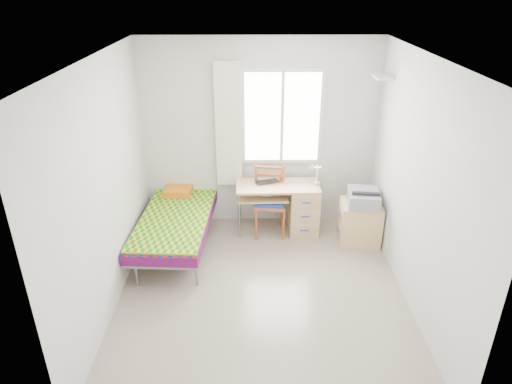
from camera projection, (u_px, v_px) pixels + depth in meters
floor at (262, 292)px, 5.20m from camera, size 3.50×3.50×0.00m
ceiling at (264, 58)px, 4.08m from camera, size 3.50×3.50×0.00m
wall_back at (260, 135)px, 6.22m from camera, size 3.20×0.00×3.20m
wall_left at (105, 190)px, 4.62m from camera, size 0.00×3.50×3.50m
wall_right at (419, 189)px, 4.65m from camera, size 0.00×3.50×3.50m
window at (282, 117)px, 6.09m from camera, size 1.10×0.04×1.30m
curtain at (228, 126)px, 6.09m from camera, size 0.35×0.05×1.70m
floating_shelf at (383, 77)px, 5.55m from camera, size 0.20×0.32×0.03m
bed at (176, 218)px, 5.96m from camera, size 0.99×1.93×0.81m
desk at (298, 206)px, 6.31m from camera, size 1.14×0.54×0.70m
chair at (270, 197)px, 6.22m from camera, size 0.46×0.46×0.96m
cabinet at (359, 223)px, 6.08m from camera, size 0.57×0.51×0.57m
printer at (363, 198)px, 5.89m from camera, size 0.44×0.49×0.19m
laptop at (268, 183)px, 6.20m from camera, size 0.36×0.29×0.02m
pen_cup at (282, 177)px, 6.30m from camera, size 0.10×0.10×0.10m
task_lamp at (314, 172)px, 6.00m from camera, size 0.21×0.31×0.36m
book at (261, 192)px, 6.22m from camera, size 0.17×0.23×0.02m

